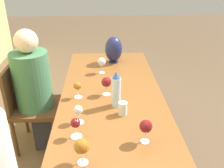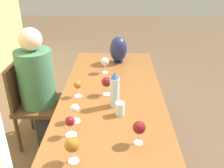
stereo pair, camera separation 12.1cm
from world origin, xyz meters
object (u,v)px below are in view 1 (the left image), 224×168
object	(u,v)px
water_tumbler	(123,108)
wine_glass_6	(82,147)
wine_glass_4	(146,127)
wine_glass_5	(106,82)
wine_glass_1	(78,111)
wine_glass_2	(102,62)
chair_far	(29,104)
person_far	(35,88)
wine_glass_0	(76,124)
wine_glass_3	(78,87)
vase	(114,49)
water_bottle	(116,90)

from	to	relation	value
water_tumbler	wine_glass_6	world-z (taller)	wine_glass_6
wine_glass_4	wine_glass_5	size ratio (longest dim) A/B	1.00
wine_glass_1	wine_glass_2	xyz separation A→B (m)	(0.81, -0.16, 0.02)
wine_glass_4	chair_far	distance (m)	1.38
wine_glass_5	person_far	bearing A→B (deg)	63.98
wine_glass_1	wine_glass_0	bearing A→B (deg)	178.31
wine_glass_3	wine_glass_4	bearing A→B (deg)	-141.84
wine_glass_2	wine_glass_5	world-z (taller)	wine_glass_2
wine_glass_6	vase	bearing A→B (deg)	-9.45
wine_glass_1	wine_glass_4	distance (m)	0.46
water_bottle	wine_glass_6	xyz separation A→B (m)	(-0.58, 0.22, -0.02)
wine_glass_1	wine_glass_2	distance (m)	0.83
wine_glass_5	chair_far	distance (m)	0.89
water_tumbler	wine_glass_6	bearing A→B (deg)	151.00
wine_glass_2	chair_far	bearing A→B (deg)	98.81
wine_glass_3	chair_far	xyz separation A→B (m)	(0.36, 0.52, -0.36)
vase	wine_glass_0	bearing A→B (deg)	166.58
wine_glass_1	person_far	world-z (taller)	person_far
water_tumbler	wine_glass_0	distance (m)	0.39
water_bottle	wine_glass_1	bearing A→B (deg)	127.93
chair_far	person_far	size ratio (longest dim) A/B	0.72
wine_glass_4	chair_far	xyz separation A→B (m)	(0.92, 0.96, -0.38)
wine_glass_5	water_tumbler	bearing A→B (deg)	-160.22
vase	wine_glass_5	xyz separation A→B (m)	(-0.70, 0.09, -0.04)
water_bottle	wine_glass_3	world-z (taller)	water_bottle
wine_glass_0	wine_glass_3	xyz separation A→B (m)	(0.49, 0.03, -0.00)
wine_glass_5	wine_glass_6	size ratio (longest dim) A/B	0.98
wine_glass_0	wine_glass_1	bearing A→B (deg)	-1.69
wine_glass_3	wine_glass_5	size ratio (longest dim) A/B	0.87
wine_glass_2	wine_glass_6	xyz separation A→B (m)	(-1.19, 0.11, -0.00)
wine_glass_4	wine_glass_3	bearing A→B (deg)	38.16
wine_glass_4	wine_glass_5	world-z (taller)	same
wine_glass_6	wine_glass_1	bearing A→B (deg)	7.19
vase	wine_glass_6	xyz separation A→B (m)	(-1.46, 0.24, -0.03)
wine_glass_1	wine_glass_2	world-z (taller)	wine_glass_2
wine_glass_2	water_bottle	bearing A→B (deg)	-170.61
wine_glass_0	chair_far	xyz separation A→B (m)	(0.85, 0.54, -0.36)
wine_glass_4	wine_glass_5	xyz separation A→B (m)	(0.60, 0.21, -0.00)
wine_glass_2	wine_glass_4	world-z (taller)	wine_glass_2
vase	person_far	size ratio (longest dim) A/B	0.23
wine_glass_1	wine_glass_4	world-z (taller)	wine_glass_4
water_tumbler	wine_glass_4	size ratio (longest dim) A/B	0.64
vase	water_tumbler	bearing A→B (deg)	-179.31
water_tumbler	chair_far	bearing A→B (deg)	53.93
water_tumbler	wine_glass_2	size ratio (longest dim) A/B	0.62
wine_glass_1	water_bottle	bearing A→B (deg)	-52.07
wine_glass_2	wine_glass_5	distance (m)	0.43
wine_glass_0	wine_glass_1	size ratio (longest dim) A/B	1.03
wine_glass_6	wine_glass_4	bearing A→B (deg)	-66.63
wine_glass_0	person_far	bearing A→B (deg)	28.46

